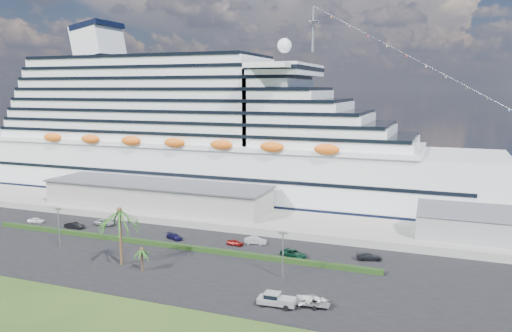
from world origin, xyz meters
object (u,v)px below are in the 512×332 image
at_px(cruise_ship, 209,141).
at_px(boat_trailer, 313,300).
at_px(parked_car_3, 174,237).
at_px(pickup_truck, 276,299).

height_order(cruise_ship, boat_trailer, cruise_ship).
bearing_deg(parked_car_3, cruise_ship, 39.22).
xyz_separation_m(parked_car_3, pickup_truck, (31.27, -23.93, 0.51)).
relative_size(cruise_ship, pickup_truck, 32.41).
bearing_deg(boat_trailer, pickup_truck, -163.28).
height_order(cruise_ship, parked_car_3, cruise_ship).
bearing_deg(pickup_truck, parked_car_3, 142.57).
relative_size(cruise_ship, parked_car_3, 45.33).
distance_m(cruise_ship, parked_car_3, 47.46).
xyz_separation_m(cruise_ship, parked_car_3, (12.74, -42.84, -15.96)).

